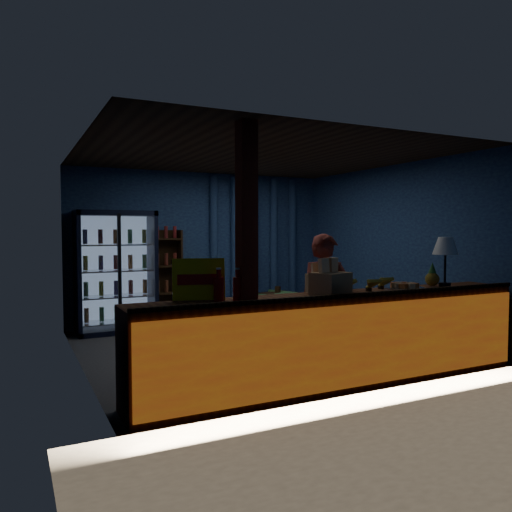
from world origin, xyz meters
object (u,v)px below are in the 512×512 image
(shopkeeper, at_px, (325,303))
(pastry_tray, at_px, (404,287))
(green_chair, at_px, (272,308))
(table_lamp, at_px, (445,248))

(shopkeeper, distance_m, pastry_tray, 0.88)
(pastry_tray, bearing_deg, green_chair, 88.74)
(green_chair, height_order, table_lamp, table_lamp)
(green_chair, distance_m, pastry_tray, 3.29)
(shopkeeper, bearing_deg, table_lamp, 4.27)
(shopkeeper, xyz_separation_m, green_chair, (0.78, 2.75, -0.49))
(pastry_tray, height_order, table_lamp, table_lamp)
(shopkeeper, relative_size, pastry_tray, 3.45)
(pastry_tray, bearing_deg, shopkeeper, 146.33)
(green_chair, xyz_separation_m, pastry_tray, (-0.07, -3.22, 0.69))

